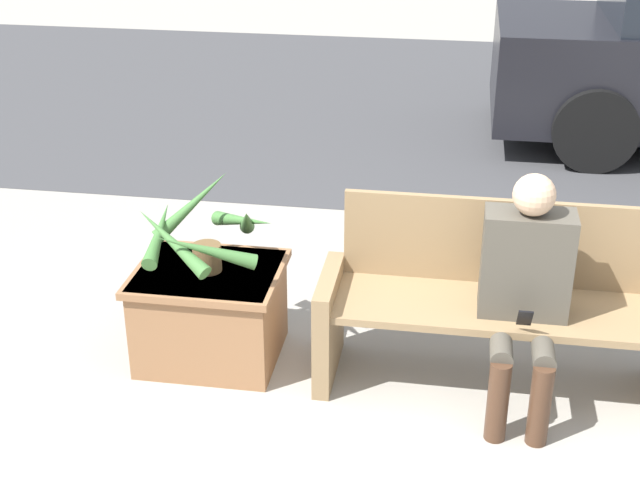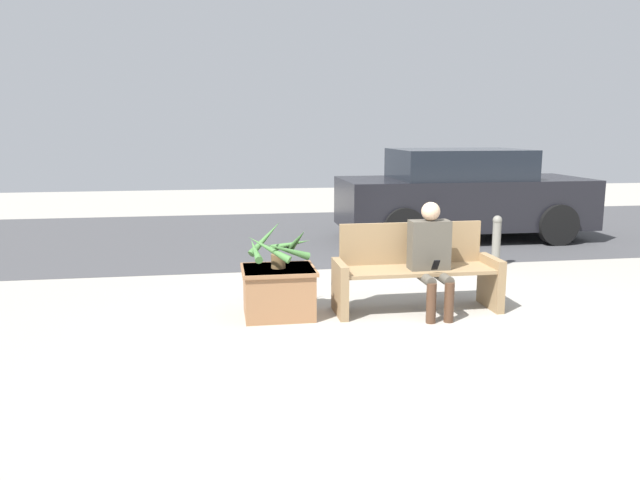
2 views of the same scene
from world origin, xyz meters
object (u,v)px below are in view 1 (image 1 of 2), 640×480
Objects in this scene: planter_box at (210,310)px; potted_plant at (204,232)px; bench at (497,306)px; person_seated at (526,282)px.

potted_plant is at bearing -133.13° from planter_box.
bench is 1.58m from potted_plant.
person_seated is at bearing -5.78° from planter_box.
planter_box is (-1.65, 0.17, -0.41)m from person_seated.
planter_box is at bearing -179.43° from bench.
bench is 2.33× the size of planter_box.
person_seated reaches higher than potted_plant.
person_seated is at bearing -58.48° from bench.
planter_box is (-1.54, -0.02, -0.16)m from bench.
person_seated reaches higher than bench.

